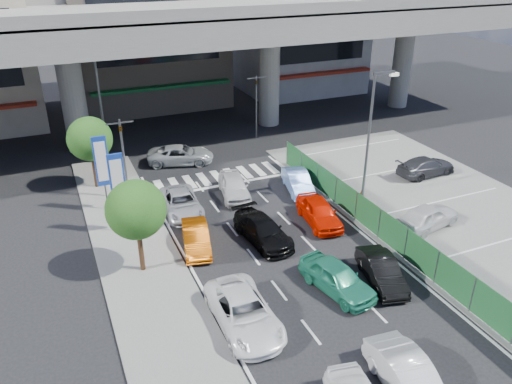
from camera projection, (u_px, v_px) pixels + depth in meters
name	position (u px, v px, depth m)	size (l,w,h in m)	color
ground	(310.00, 282.00, 23.47)	(120.00, 120.00, 0.00)	black
parking_lot	(459.00, 217.00, 29.02)	(12.00, 28.00, 0.06)	slate
sidewalk_left	(143.00, 270.00, 24.24)	(4.00, 30.00, 0.12)	slate
fence_run	(391.00, 233.00, 25.79)	(0.16, 22.00, 1.80)	#1C5228
expressway	(174.00, 26.00, 37.69)	(64.00, 14.00, 10.75)	slate
building_center	(145.00, 25.00, 47.28)	(14.00, 10.90, 15.00)	gray
building_east	(298.00, 32.00, 52.82)	(12.00, 10.90, 12.00)	gray
traffic_light_left	(122.00, 140.00, 29.39)	(1.60, 1.24, 5.20)	#595B60
traffic_light_right	(256.00, 91.00, 39.32)	(1.60, 1.24, 5.20)	#595B60
street_lamp_right	(372.00, 128.00, 28.85)	(1.65, 0.22, 8.00)	#595B60
street_lamp_left	(103.00, 101.00, 33.92)	(1.65, 0.22, 8.00)	#595B60
signboard_near	(118.00, 183.00, 26.13)	(0.80, 0.14, 4.70)	#595B60
signboard_far	(102.00, 163.00, 28.45)	(0.80, 0.14, 4.70)	#595B60
tree_near	(136.00, 210.00, 22.77)	(2.80, 2.80, 4.80)	#382314
tree_far	(90.00, 139.00, 31.12)	(2.80, 2.80, 4.80)	#382314
hatch_white_back_mid	(410.00, 379.00, 17.31)	(1.46, 4.19, 1.38)	silver
sedan_white_mid_left	(244.00, 312.00, 20.51)	(2.23, 4.84, 1.35)	white
taxi_teal_mid	(337.00, 278.00, 22.62)	(1.63, 4.05, 1.38)	#258465
hatch_black_mid_right	(381.00, 271.00, 23.22)	(1.31, 3.75, 1.24)	black
taxi_orange_left	(196.00, 238.00, 25.87)	(1.30, 3.72, 1.23)	#BF5106
sedan_black_mid	(263.00, 230.00, 26.50)	(1.79, 4.41, 1.28)	black
taxi_orange_right	(319.00, 212.00, 28.23)	(1.63, 4.05, 1.38)	red
wagon_silver_front_left	(181.00, 203.00, 29.35)	(2.06, 4.46, 1.24)	#ABADB3
sedan_white_front_mid	(234.00, 186.00, 31.26)	(1.63, 4.05, 1.38)	silver
kei_truck_front_right	(298.00, 182.00, 31.97)	(1.34, 3.85, 1.27)	#6288D1
crossing_wagon_silver	(181.00, 155.00, 36.04)	(2.17, 4.70, 1.31)	#ADB1B5
parked_sedan_white	(427.00, 216.00, 27.62)	(1.64, 4.07, 1.39)	silver
parked_sedan_dgrey	(426.00, 166.00, 34.09)	(1.77, 4.34, 1.26)	#303035
traffic_cone	(362.00, 192.00, 31.20)	(0.33, 0.33, 0.65)	red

